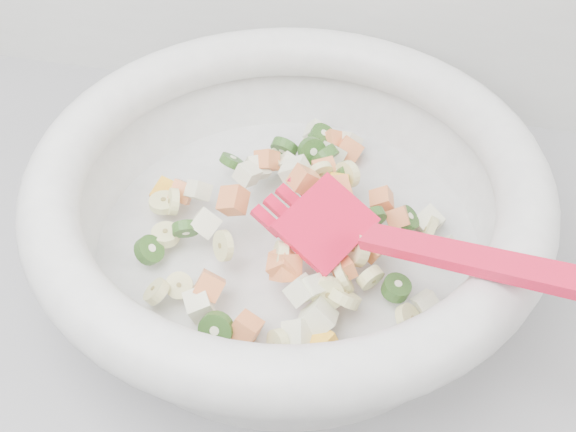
# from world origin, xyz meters

# --- Properties ---
(mixing_bowl) EXTENTS (0.50, 0.44, 0.17)m
(mixing_bowl) POSITION_xyz_m (-0.16, 1.48, 0.97)
(mixing_bowl) COLOR silver
(mixing_bowl) RESTS_ON counter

